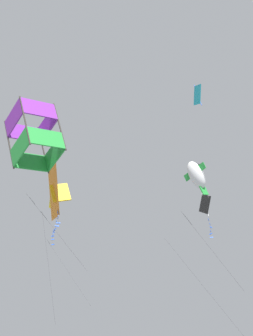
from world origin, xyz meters
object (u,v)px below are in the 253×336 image
object	(u,v)px
kite_box_far_centre	(34,135)
kite_diamond_near_left	(197,95)
kite_diamond_upper_right	(53,201)
kite_fish_mid_left	(196,175)
kite_delta_highest	(55,189)
kite_diamond_near_right	(205,207)

from	to	relation	value
kite_box_far_centre	kite_diamond_near_left	size ratio (longest dim) A/B	3.83
kite_box_far_centre	kite_diamond_upper_right	bearing A→B (deg)	153.37
kite_diamond_upper_right	kite_fish_mid_left	bearing A→B (deg)	-0.08
kite_delta_highest	kite_diamond_near_left	size ratio (longest dim) A/B	4.16
kite_diamond_upper_right	kite_diamond_near_left	world-z (taller)	kite_diamond_near_left
kite_box_far_centre	kite_diamond_near_left	bearing A→B (deg)	89.98
kite_diamond_near_right	kite_diamond_near_left	size ratio (longest dim) A/B	5.16
kite_diamond_near_right	kite_delta_highest	bearing A→B (deg)	-80.17
kite_diamond_near_right	kite_box_far_centre	bearing A→B (deg)	-65.67
kite_fish_mid_left	kite_diamond_near_left	xyz separation A→B (m)	(2.74, 0.54, 8.30)
kite_diamond_upper_right	kite_diamond_near_right	bearing A→B (deg)	44.04
kite_delta_highest	kite_fish_mid_left	xyz separation A→B (m)	(1.38, -6.02, -1.28)
kite_diamond_near_right	kite_box_far_centre	distance (m)	13.33
kite_diamond_near_right	kite_diamond_near_left	distance (m)	6.31
kite_fish_mid_left	kite_diamond_upper_right	bearing A→B (deg)	176.31
kite_diamond_near_left	kite_box_far_centre	bearing A→B (deg)	-73.00
kite_diamond_upper_right	kite_diamond_near_left	xyz separation A→B (m)	(-0.91, -10.45, 1.81)
kite_diamond_upper_right	kite_box_far_centre	distance (m)	12.75
kite_diamond_upper_right	kite_fish_mid_left	xyz separation A→B (m)	(-3.65, -10.99, -6.49)
kite_diamond_upper_right	kite_box_far_centre	xyz separation A→B (m)	(-8.56, -7.07, -6.28)
kite_delta_highest	kite_fish_mid_left	distance (m)	6.30
kite_delta_highest	kite_fish_mid_left	size ratio (longest dim) A/B	1.37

